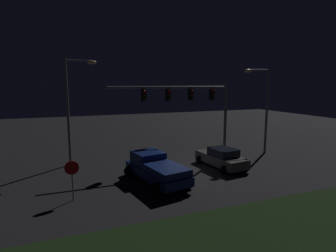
{
  "coord_description": "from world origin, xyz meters",
  "views": [
    {
      "loc": [
        -7.72,
        -17.36,
        6.29
      ],
      "look_at": [
        -0.36,
        1.78,
        3.18
      ],
      "focal_mm": 29.1,
      "sensor_mm": 36.0,
      "label": 1
    }
  ],
  "objects_px": {
    "traffic_signal_gantry": "(191,100)",
    "street_lamp_left": "(74,99)",
    "pickup_truck": "(155,167)",
    "car_sedan": "(221,158)",
    "street_lamp_right": "(262,100)",
    "stop_sign": "(72,173)"
  },
  "relations": [
    {
      "from": "traffic_signal_gantry",
      "to": "street_lamp_left",
      "type": "height_order",
      "value": "street_lamp_left"
    },
    {
      "from": "pickup_truck",
      "to": "car_sedan",
      "type": "height_order",
      "value": "pickup_truck"
    },
    {
      "from": "traffic_signal_gantry",
      "to": "street_lamp_left",
      "type": "bearing_deg",
      "value": 167.26
    },
    {
      "from": "pickup_truck",
      "to": "street_lamp_left",
      "type": "bearing_deg",
      "value": 26.18
    },
    {
      "from": "car_sedan",
      "to": "stop_sign",
      "type": "relative_size",
      "value": 2.06
    },
    {
      "from": "stop_sign",
      "to": "street_lamp_left",
      "type": "bearing_deg",
      "value": 85.92
    },
    {
      "from": "traffic_signal_gantry",
      "to": "street_lamp_right",
      "type": "bearing_deg",
      "value": -3.62
    },
    {
      "from": "pickup_truck",
      "to": "street_lamp_left",
      "type": "height_order",
      "value": "street_lamp_left"
    },
    {
      "from": "pickup_truck",
      "to": "car_sedan",
      "type": "relative_size",
      "value": 1.24
    },
    {
      "from": "pickup_truck",
      "to": "car_sedan",
      "type": "xyz_separation_m",
      "value": [
        5.75,
        1.22,
        -0.26
      ]
    },
    {
      "from": "traffic_signal_gantry",
      "to": "street_lamp_left",
      "type": "relative_size",
      "value": 1.25
    },
    {
      "from": "street_lamp_left",
      "to": "street_lamp_right",
      "type": "relative_size",
      "value": 1.07
    },
    {
      "from": "traffic_signal_gantry",
      "to": "street_lamp_right",
      "type": "relative_size",
      "value": 1.33
    },
    {
      "from": "street_lamp_right",
      "to": "stop_sign",
      "type": "xyz_separation_m",
      "value": [
        -16.5,
        -4.72,
        -3.35
      ]
    },
    {
      "from": "car_sedan",
      "to": "stop_sign",
      "type": "height_order",
      "value": "stop_sign"
    },
    {
      "from": "street_lamp_left",
      "to": "street_lamp_right",
      "type": "xyz_separation_m",
      "value": [
        15.98,
        -2.49,
        -0.26
      ]
    },
    {
      "from": "car_sedan",
      "to": "street_lamp_right",
      "type": "bearing_deg",
      "value": -74.36
    },
    {
      "from": "pickup_truck",
      "to": "car_sedan",
      "type": "distance_m",
      "value": 5.88
    },
    {
      "from": "pickup_truck",
      "to": "street_lamp_left",
      "type": "relative_size",
      "value": 0.69
    },
    {
      "from": "pickup_truck",
      "to": "car_sedan",
      "type": "bearing_deg",
      "value": -89.0
    },
    {
      "from": "car_sedan",
      "to": "traffic_signal_gantry",
      "type": "xyz_separation_m",
      "value": [
        -1.29,
        2.81,
        4.29
      ]
    },
    {
      "from": "pickup_truck",
      "to": "traffic_signal_gantry",
      "type": "bearing_deg",
      "value": -58.88
    }
  ]
}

